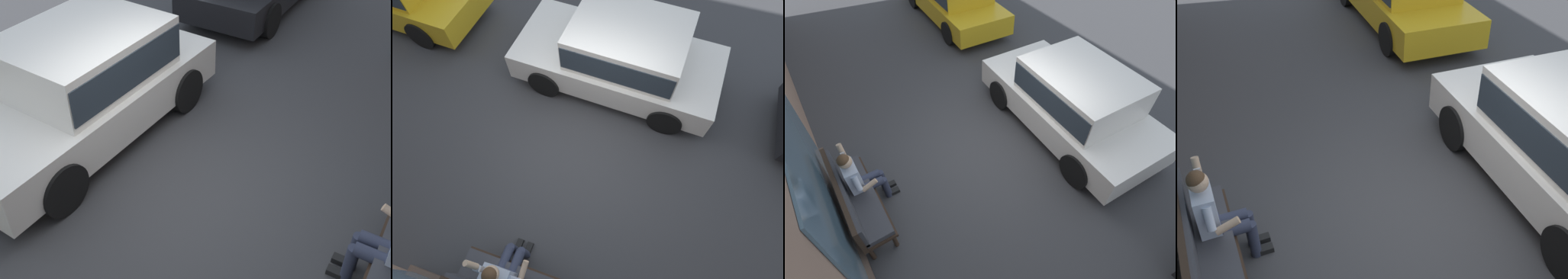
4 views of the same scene
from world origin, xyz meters
The scene contains 3 objects.
ground_plane centered at (0.00, 0.00, 0.00)m, with size 60.00×60.00×0.00m, color #38383A.
person_on_phone centered at (0.26, 2.67, 0.70)m, with size 0.73×0.74×1.34m.
parked_car_mid centered at (-0.30, -1.68, 0.84)m, with size 4.22×2.10×1.55m.
Camera 2 is at (-0.99, 2.60, 5.46)m, focal length 28.00 mm.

